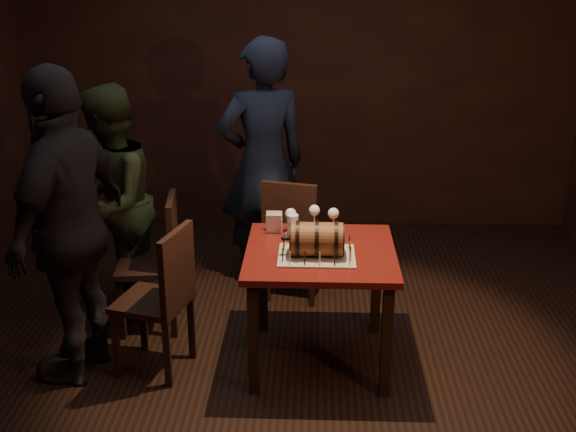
# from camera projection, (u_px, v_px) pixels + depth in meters

# --- Properties ---
(room_shell) EXTENTS (5.04, 5.04, 2.80)m
(room_shell) POSITION_uv_depth(u_px,v_px,m) (290.00, 145.00, 4.12)
(room_shell) COLOR black
(room_shell) RESTS_ON ground
(pub_table) EXTENTS (0.90, 0.90, 0.75)m
(pub_table) POSITION_uv_depth(u_px,v_px,m) (320.00, 267.00, 4.37)
(pub_table) COLOR #4A0E0C
(pub_table) RESTS_ON ground
(cake_board) EXTENTS (0.45, 0.35, 0.01)m
(cake_board) POSITION_uv_depth(u_px,v_px,m) (317.00, 256.00, 4.24)
(cake_board) COLOR #A89987
(cake_board) RESTS_ON pub_table
(barrel_cake) EXTENTS (0.37, 0.22, 0.22)m
(barrel_cake) POSITION_uv_depth(u_px,v_px,m) (317.00, 239.00, 4.20)
(barrel_cake) COLOR brown
(barrel_cake) RESTS_ON cake_board
(birthday_candles) EXTENTS (0.40, 0.30, 0.09)m
(birthday_candles) POSITION_uv_depth(u_px,v_px,m) (317.00, 248.00, 4.22)
(birthday_candles) COLOR #FFE898
(birthday_candles) RESTS_ON cake_board
(wine_glass_left) EXTENTS (0.07, 0.07, 0.16)m
(wine_glass_left) POSITION_uv_depth(u_px,v_px,m) (291.00, 215.00, 4.58)
(wine_glass_left) COLOR silver
(wine_glass_left) RESTS_ON pub_table
(wine_glass_mid) EXTENTS (0.07, 0.07, 0.16)m
(wine_glass_mid) POSITION_uv_depth(u_px,v_px,m) (314.00, 211.00, 4.64)
(wine_glass_mid) COLOR silver
(wine_glass_mid) RESTS_ON pub_table
(wine_glass_right) EXTENTS (0.07, 0.07, 0.16)m
(wine_glass_right) POSITION_uv_depth(u_px,v_px,m) (333.00, 215.00, 4.58)
(wine_glass_right) COLOR silver
(wine_glass_right) RESTS_ON pub_table
(pint_of_ale) EXTENTS (0.07, 0.07, 0.15)m
(pint_of_ale) POSITION_uv_depth(u_px,v_px,m) (293.00, 227.00, 4.51)
(pint_of_ale) COLOR silver
(pint_of_ale) RESTS_ON pub_table
(menu_card) EXTENTS (0.10, 0.05, 0.13)m
(menu_card) POSITION_uv_depth(u_px,v_px,m) (274.00, 223.00, 4.59)
(menu_card) COLOR white
(menu_card) RESTS_ON pub_table
(chair_back) EXTENTS (0.48, 0.48, 0.93)m
(chair_back) POSITION_uv_depth(u_px,v_px,m) (293.00, 233.00, 5.23)
(chair_back) COLOR black
(chair_back) RESTS_ON ground
(chair_left_rear) EXTENTS (0.44, 0.44, 0.93)m
(chair_left_rear) POSITION_uv_depth(u_px,v_px,m) (159.00, 256.00, 4.83)
(chair_left_rear) COLOR black
(chair_left_rear) RESTS_ON ground
(chair_left_front) EXTENTS (0.49, 0.49, 0.93)m
(chair_left_front) POSITION_uv_depth(u_px,v_px,m) (163.00, 293.00, 4.30)
(chair_left_front) COLOR black
(chair_left_front) RESTS_ON ground
(person_back) EXTENTS (0.81, 0.68, 1.89)m
(person_back) POSITION_uv_depth(u_px,v_px,m) (263.00, 165.00, 5.39)
(person_back) COLOR black
(person_back) RESTS_ON ground
(person_left_rear) EXTENTS (0.64, 0.81, 1.63)m
(person_left_rear) POSITION_uv_depth(u_px,v_px,m) (110.00, 204.00, 4.93)
(person_left_rear) COLOR #2E381C
(person_left_rear) RESTS_ON ground
(person_left_front) EXTENTS (0.70, 1.18, 1.88)m
(person_left_front) POSITION_uv_depth(u_px,v_px,m) (69.00, 227.00, 4.17)
(person_left_front) COLOR black
(person_left_front) RESTS_ON ground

